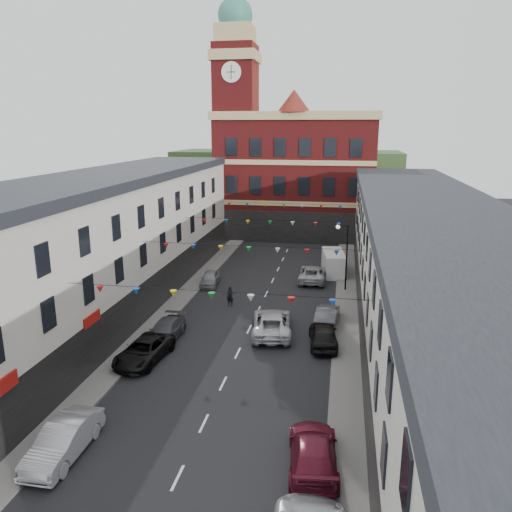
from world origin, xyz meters
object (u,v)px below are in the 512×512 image
Objects in this scene: car_left_c at (144,351)px; white_van at (333,263)px; car_right_e at (327,315)px; car_right_f at (312,273)px; pedestrian at (230,296)px; street_lamp at (344,248)px; moving_car at (272,323)px; car_right_d at (323,335)px; car_left_b at (63,440)px; car_left_d at (165,331)px; car_left_e at (210,278)px; car_right_c at (313,452)px.

car_left_c is 0.99× the size of white_van.
car_right_f is (-1.79, 10.61, 0.03)m from car_right_e.
car_right_e is at bearing -98.17° from white_van.
pedestrian is (-8.03, -10.75, -0.28)m from white_van.
street_lamp reaches higher than moving_car.
car_right_d reaches higher than car_right_f.
car_left_d is at bearing 89.59° from car_left_b.
car_left_d is (-11.85, -12.85, -3.24)m from street_lamp.
pedestrian reaches higher than car_right_d.
white_van is (1.89, 2.74, 0.37)m from car_right_f.
white_van is (-0.95, 5.29, -2.80)m from street_lamp.
car_left_e is at bearing 17.42° from car_right_f.
car_right_e is 13.36m from white_van.
car_left_c is 24.08m from white_van.
car_right_e is 8.35m from pedestrian.
pedestrian is at bearing 70.12° from car_left_d.
car_right_d is 0.77× the size of moving_car.
white_van reaches higher than car_right_e.
car_left_c is 1.15× the size of car_right_e.
car_left_b is at bearing -115.16° from street_lamp.
car_left_b is 1.02× the size of car_left_d.
pedestrian reaches higher than car_left_e.
car_right_d reaches higher than car_left_c.
moving_car is (-4.84, -10.45, -3.10)m from street_lamp.
white_van is at bearing -96.85° from car_right_d.
car_right_e is (-1.05, -8.06, -3.19)m from street_lamp.
car_left_b is 1.05× the size of car_right_d.
street_lamp is 3.64× the size of pedestrian.
car_right_f is at bearing 138.07° from street_lamp.
street_lamp is at bearing 48.62° from car_left_d.
car_right_f is at bearing -106.17° from moving_car.
car_right_d is at bearing 51.67° from car_left_b.
car_right_e is at bearing -95.17° from car_right_c.
pedestrian is (-6.15, -8.01, 0.09)m from car_right_f.
moving_car is 16.21m from white_van.
car_left_b is 16.62m from moving_car.
car_left_c is at bearing 30.53° from moving_car.
white_van is 3.04× the size of pedestrian.
car_left_e is 9.68m from car_right_f.
car_left_d is 0.87× the size of car_right_f.
car_left_e is 0.71× the size of car_right_f.
car_right_d is at bearing 6.55° from car_left_d.
car_left_b is 12.62m from car_left_d.
car_left_b is 1.09× the size of car_right_e.
street_lamp is 1.04× the size of moving_car.
car_left_d is at bearing -52.01° from car_right_c.
car_left_c is 1.08× the size of car_left_d.
white_van is at bearing 68.82° from car_left_c.
white_van is at bearing -124.94° from car_right_f.
white_van is at bearing 70.41° from car_left_b.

